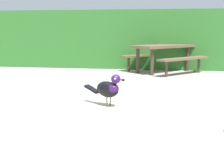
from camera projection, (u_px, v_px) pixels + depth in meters
name	position (u px, v px, depth m)	size (l,w,h in m)	color
hedge_wall	(157.00, 39.00, 9.91)	(28.00, 1.47, 1.71)	#2D6B28
picnic_table_foreground	(129.00, 141.00, 1.78)	(1.84, 1.86, 0.74)	#B2A893
bird_grackle	(109.00, 88.00, 1.79)	(0.26, 0.17, 0.18)	black
picnic_table_mid_right	(163.00, 52.00, 8.82)	(2.39, 2.40, 0.74)	brown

